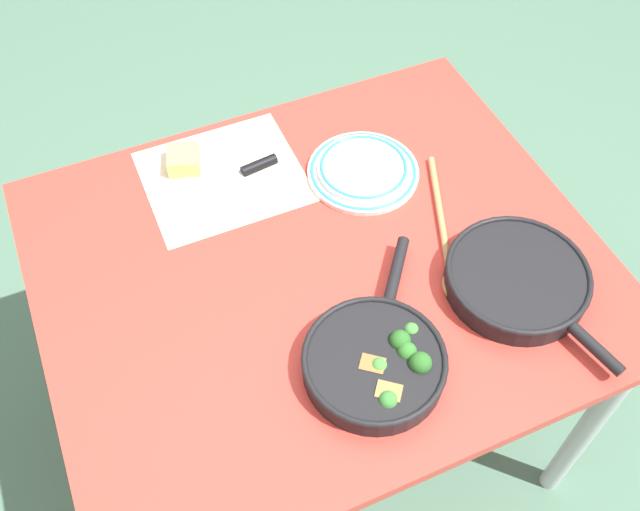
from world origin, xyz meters
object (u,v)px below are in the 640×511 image
skillet_broccoli (377,361)px  cheese_block (184,160)px  dinner_plate_stack (363,170)px  skillet_eggs (517,279)px  grater_knife (235,176)px  wooden_spoon (444,240)px

skillet_broccoli → cheese_block: bearing=53.1°
cheese_block → dinner_plate_stack: size_ratio=0.36×
skillet_eggs → grater_knife: size_ratio=1.37×
skillet_broccoli → grater_knife: (-0.08, 0.56, -0.02)m
skillet_broccoli → wooden_spoon: bearing=-13.3°
cheese_block → dinner_plate_stack: bearing=-26.8°
skillet_broccoli → grater_knife: skillet_broccoli is taller
wooden_spoon → cheese_block: size_ratio=4.01×
skillet_eggs → cheese_block: 0.77m
skillet_eggs → dinner_plate_stack: size_ratio=1.59×
skillet_broccoli → grater_knife: bearing=46.0°
wooden_spoon → skillet_eggs: bearing=47.8°
wooden_spoon → grater_knife: grater_knife is taller
skillet_broccoli → dinner_plate_stack: (0.19, 0.45, -0.02)m
grater_knife → wooden_spoon: bearing=127.1°
wooden_spoon → skillet_broccoli: bearing=-29.2°
grater_knife → dinner_plate_stack: bearing=152.1°
skillet_broccoli → dinner_plate_stack: size_ratio=1.46×
skillet_broccoli → cheese_block: skillet_broccoli is taller
wooden_spoon → grater_knife: (-0.34, 0.35, 0.00)m
skillet_eggs → dinner_plate_stack: 0.43m
skillet_broccoli → dinner_plate_stack: bearing=15.2°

